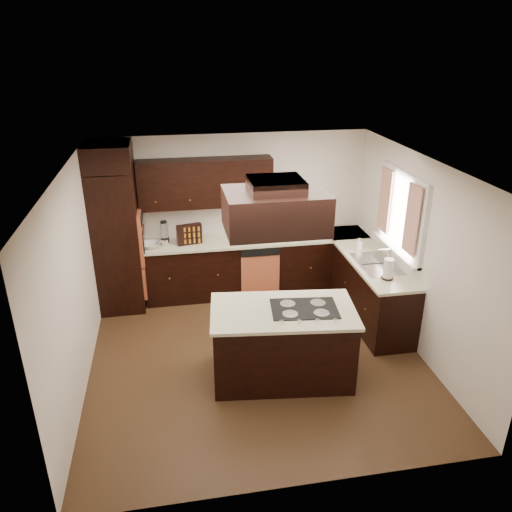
% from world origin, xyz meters
% --- Properties ---
extents(floor, '(4.20, 4.20, 0.02)m').
position_xyz_m(floor, '(0.00, 0.00, -0.01)').
color(floor, brown).
rests_on(floor, ground).
extents(ceiling, '(4.20, 4.20, 0.02)m').
position_xyz_m(ceiling, '(0.00, 0.00, 2.51)').
color(ceiling, white).
rests_on(ceiling, ground).
extents(wall_back, '(4.20, 0.02, 2.50)m').
position_xyz_m(wall_back, '(0.00, 2.11, 1.25)').
color(wall_back, silver).
rests_on(wall_back, ground).
extents(wall_front, '(4.20, 0.02, 2.50)m').
position_xyz_m(wall_front, '(0.00, -2.11, 1.25)').
color(wall_front, silver).
rests_on(wall_front, ground).
extents(wall_left, '(0.02, 4.20, 2.50)m').
position_xyz_m(wall_left, '(-2.11, 0.00, 1.25)').
color(wall_left, silver).
rests_on(wall_left, ground).
extents(wall_right, '(0.02, 4.20, 2.50)m').
position_xyz_m(wall_right, '(2.11, 0.00, 1.25)').
color(wall_right, silver).
rests_on(wall_right, ground).
extents(oven_column, '(0.65, 0.75, 2.12)m').
position_xyz_m(oven_column, '(-1.78, 1.71, 1.06)').
color(oven_column, black).
rests_on(oven_column, floor).
extents(wall_oven_face, '(0.05, 0.62, 0.78)m').
position_xyz_m(wall_oven_face, '(-1.43, 1.71, 1.12)').
color(wall_oven_face, '#D86941').
rests_on(wall_oven_face, oven_column).
extents(base_cabinets_back, '(2.93, 0.60, 0.88)m').
position_xyz_m(base_cabinets_back, '(0.03, 1.80, 0.44)').
color(base_cabinets_back, black).
rests_on(base_cabinets_back, floor).
extents(base_cabinets_right, '(0.60, 2.40, 0.88)m').
position_xyz_m(base_cabinets_right, '(1.80, 0.90, 0.44)').
color(base_cabinets_right, black).
rests_on(base_cabinets_right, floor).
extents(countertop_back, '(2.93, 0.63, 0.04)m').
position_xyz_m(countertop_back, '(0.03, 1.79, 0.90)').
color(countertop_back, beige).
rests_on(countertop_back, base_cabinets_back).
extents(countertop_right, '(0.63, 2.40, 0.04)m').
position_xyz_m(countertop_right, '(1.79, 0.90, 0.90)').
color(countertop_right, beige).
rests_on(countertop_right, base_cabinets_right).
extents(upper_cabinets, '(2.00, 0.34, 0.72)m').
position_xyz_m(upper_cabinets, '(-0.43, 1.93, 1.81)').
color(upper_cabinets, black).
rests_on(upper_cabinets, wall_back).
extents(dishwasher_front, '(0.60, 0.05, 0.72)m').
position_xyz_m(dishwasher_front, '(0.33, 1.50, 0.40)').
color(dishwasher_front, '#D86941').
rests_on(dishwasher_front, floor).
extents(window_frame, '(0.06, 1.32, 1.12)m').
position_xyz_m(window_frame, '(2.07, 0.55, 1.65)').
color(window_frame, white).
rests_on(window_frame, wall_right).
extents(window_pane, '(0.00, 1.20, 1.00)m').
position_xyz_m(window_pane, '(2.10, 0.55, 1.65)').
color(window_pane, white).
rests_on(window_pane, wall_right).
extents(curtain_left, '(0.02, 0.34, 0.90)m').
position_xyz_m(curtain_left, '(2.01, 0.13, 1.70)').
color(curtain_left, beige).
rests_on(curtain_left, wall_right).
extents(curtain_right, '(0.02, 0.34, 0.90)m').
position_xyz_m(curtain_right, '(2.01, 0.97, 1.70)').
color(curtain_right, beige).
rests_on(curtain_right, wall_right).
extents(sink_rim, '(0.52, 0.84, 0.01)m').
position_xyz_m(sink_rim, '(1.80, 0.55, 0.92)').
color(sink_rim, silver).
rests_on(sink_rim, countertop_right).
extents(island, '(1.71, 1.06, 0.88)m').
position_xyz_m(island, '(0.23, -0.46, 0.44)').
color(island, black).
rests_on(island, floor).
extents(island_top, '(1.77, 1.13, 0.04)m').
position_xyz_m(island_top, '(0.23, -0.46, 0.90)').
color(island_top, beige).
rests_on(island_top, island).
extents(cooktop, '(0.82, 0.59, 0.01)m').
position_xyz_m(cooktop, '(0.48, -0.49, 0.93)').
color(cooktop, black).
rests_on(cooktop, island_top).
extents(range_hood, '(1.05, 0.72, 0.42)m').
position_xyz_m(range_hood, '(0.10, -0.55, 2.16)').
color(range_hood, black).
rests_on(range_hood, ceiling).
extents(hood_duct, '(0.55, 0.50, 0.13)m').
position_xyz_m(hood_duct, '(0.10, -0.55, 2.44)').
color(hood_duct, black).
rests_on(hood_duct, ceiling).
extents(blender_base, '(0.15, 0.15, 0.10)m').
position_xyz_m(blender_base, '(-1.09, 1.76, 0.97)').
color(blender_base, silver).
rests_on(blender_base, countertop_back).
extents(blender_pitcher, '(0.13, 0.13, 0.26)m').
position_xyz_m(blender_pitcher, '(-1.09, 1.76, 1.15)').
color(blender_pitcher, silver).
rests_on(blender_pitcher, blender_base).
extents(spice_rack, '(0.39, 0.18, 0.31)m').
position_xyz_m(spice_rack, '(-0.72, 1.74, 1.08)').
color(spice_rack, black).
rests_on(spice_rack, countertop_back).
extents(mixing_bowl, '(0.30, 0.30, 0.07)m').
position_xyz_m(mixing_bowl, '(-1.31, 1.71, 0.96)').
color(mixing_bowl, white).
rests_on(mixing_bowl, countertop_back).
extents(soap_bottle, '(0.10, 0.10, 0.18)m').
position_xyz_m(soap_bottle, '(1.73, 1.09, 1.01)').
color(soap_bottle, white).
rests_on(soap_bottle, countertop_right).
extents(paper_towel, '(0.15, 0.15, 0.28)m').
position_xyz_m(paper_towel, '(1.75, 0.09, 1.06)').
color(paper_towel, white).
rests_on(paper_towel, countertop_right).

